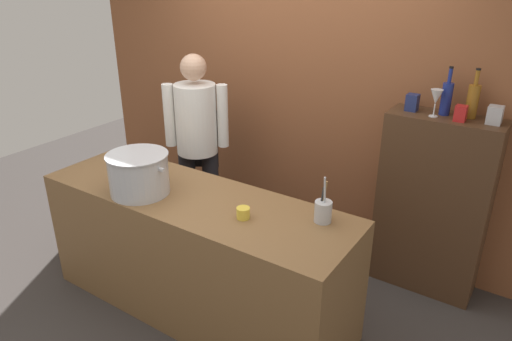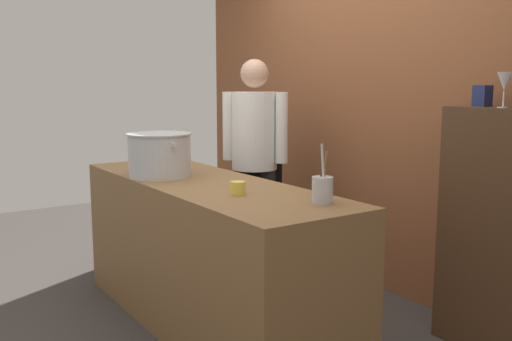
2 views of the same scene
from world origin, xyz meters
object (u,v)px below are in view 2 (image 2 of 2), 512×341
at_px(utensil_crock, 322,189).
at_px(spice_tin_navy, 482,96).
at_px(butter_jar, 238,188).
at_px(wine_glass_wide, 505,82).
at_px(stockpot_large, 160,155).
at_px(chef, 255,153).

height_order(utensil_crock, spice_tin_navy, spice_tin_navy).
distance_m(butter_jar, spice_tin_navy, 1.45).
bearing_deg(utensil_crock, butter_jar, -150.85).
relative_size(utensil_crock, wine_glass_wide, 1.58).
xyz_separation_m(stockpot_large, utensil_crock, (1.18, 0.33, -0.07)).
xyz_separation_m(stockpot_large, wine_glass_wide, (1.51, 1.28, 0.45)).
relative_size(butter_jar, wine_glass_wide, 0.44).
height_order(chef, spice_tin_navy, chef).
distance_m(stockpot_large, butter_jar, 0.78).
bearing_deg(spice_tin_navy, wine_glass_wide, -19.82).
height_order(chef, utensil_crock, chef).
distance_m(utensil_crock, spice_tin_navy, 1.12).
xyz_separation_m(butter_jar, wine_glass_wide, (0.74, 1.19, 0.55)).
height_order(stockpot_large, utensil_crock, utensil_crock).
distance_m(stockpot_large, spice_tin_navy, 1.94).
relative_size(chef, butter_jar, 20.34).
height_order(butter_jar, wine_glass_wide, wine_glass_wide).
bearing_deg(chef, utensil_crock, 127.17).
distance_m(chef, spice_tin_navy, 1.72).
relative_size(chef, spice_tin_navy, 14.20).
height_order(utensil_crock, wine_glass_wide, wine_glass_wide).
height_order(chef, stockpot_large, chef).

